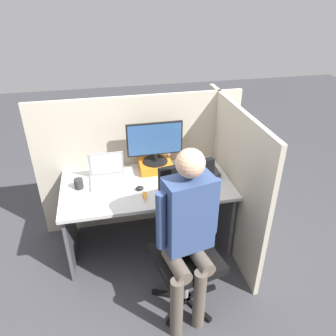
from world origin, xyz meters
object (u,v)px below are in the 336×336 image
object	(u,v)px
monitor	(155,142)
person	(188,227)
office_chair	(186,236)
pen_cup	(79,184)
coffee_mug	(192,163)
paper_box	(155,166)
carrot_toy	(145,197)
stapler	(216,173)
laptop	(108,176)

from	to	relation	value
monitor	person	bearing A→B (deg)	-86.73
office_chair	pen_cup	distance (m)	1.04
coffee_mug	paper_box	bearing A→B (deg)	173.13
carrot_toy	office_chair	size ratio (longest dim) A/B	0.12
paper_box	person	size ratio (longest dim) A/B	0.22
coffee_mug	stapler	bearing A→B (deg)	-44.68
monitor	coffee_mug	distance (m)	0.42
paper_box	person	distance (m)	0.99
paper_box	office_chair	xyz separation A→B (m)	(0.09, -0.83, -0.18)
person	pen_cup	world-z (taller)	person
person	office_chair	bearing A→B (deg)	78.53
laptop	office_chair	xyz separation A→B (m)	(0.54, -0.72, -0.19)
person	stapler	bearing A→B (deg)	58.34
laptop	person	world-z (taller)	person
laptop	stapler	size ratio (longest dim) A/B	1.93
paper_box	carrot_toy	bearing A→B (deg)	-109.99
paper_box	coffee_mug	world-z (taller)	coffee_mug
laptop	stapler	xyz separation A→B (m)	(0.98, -0.11, -0.02)
laptop	pen_cup	size ratio (longest dim) A/B	3.40
office_chair	person	distance (m)	0.28
stapler	carrot_toy	distance (m)	0.74
monitor	pen_cup	bearing A→B (deg)	-165.86
laptop	carrot_toy	xyz separation A→B (m)	(0.29, -0.35, -0.03)
paper_box	coffee_mug	size ratio (longest dim) A/B	2.78
stapler	carrot_toy	size ratio (longest dim) A/B	1.14
monitor	person	size ratio (longest dim) A/B	0.37
laptop	coffee_mug	world-z (taller)	laptop
coffee_mug	pen_cup	distance (m)	1.06
monitor	person	world-z (taller)	person
monitor	coffee_mug	bearing A→B (deg)	-7.30
monitor	carrot_toy	distance (m)	0.56
paper_box	carrot_toy	size ratio (longest dim) A/B	2.17
carrot_toy	office_chair	distance (m)	0.47
laptop	coffee_mug	bearing A→B (deg)	4.78
person	laptop	bearing A→B (deg)	120.26
office_chair	coffee_mug	distance (m)	0.85
person	pen_cup	xyz separation A→B (m)	(-0.76, 0.81, -0.05)
monitor	laptop	size ratio (longest dim) A/B	1.67
pen_cup	office_chair	bearing A→B (deg)	-39.33
monitor	stapler	size ratio (longest dim) A/B	3.22
monitor	office_chair	world-z (taller)	monitor
monitor	office_chair	distance (m)	0.93
office_chair	stapler	bearing A→B (deg)	54.05
stapler	person	xyz separation A→B (m)	(-0.47, -0.76, 0.07)
carrot_toy	coffee_mug	distance (m)	0.66
laptop	office_chair	bearing A→B (deg)	-52.85
laptop	stapler	world-z (taller)	laptop
carrot_toy	coffee_mug	world-z (taller)	coffee_mug
carrot_toy	person	bearing A→B (deg)	-66.80
monitor	paper_box	bearing A→B (deg)	-90.00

